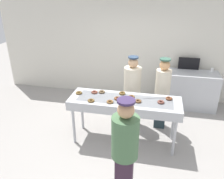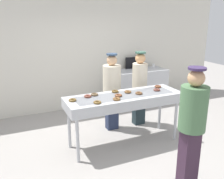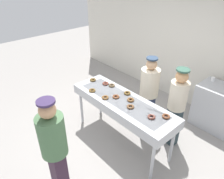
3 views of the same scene
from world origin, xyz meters
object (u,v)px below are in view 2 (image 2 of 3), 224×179
chocolate_donut_7 (73,100)px  menu_display (134,63)px  chocolate_donut_8 (139,93)px  prep_counter (138,87)px  worker_baker (112,87)px  paper_cup_1 (116,69)px  worker_assistant (140,85)px  customer_waiting (192,122)px  paper_cup_0 (153,65)px  chocolate_donut_2 (115,91)px  chocolate_donut_3 (97,102)px  chocolate_donut_9 (157,90)px  fryer_conveyor (124,100)px  chocolate_donut_10 (117,99)px  chocolate_donut_0 (128,92)px  chocolate_donut_5 (94,94)px  chocolate_donut_4 (88,96)px  chocolate_donut_1 (118,95)px  chocolate_donut_6 (158,86)px

chocolate_donut_7 → menu_display: (2.30, 2.03, 0.12)m
chocolate_donut_8 → prep_counter: size_ratio=0.09×
worker_baker → paper_cup_1: 1.44m
worker_assistant → menu_display: 1.56m
worker_assistant → customer_waiting: bearing=70.0°
chocolate_donut_7 → worker_baker: (1.01, 0.64, -0.05)m
prep_counter → paper_cup_0: bearing=18.1°
chocolate_donut_2 → chocolate_donut_3: same height
chocolate_donut_9 → paper_cup_1: 1.97m
customer_waiting → prep_counter: 3.54m
worker_assistant → chocolate_donut_3: bearing=26.6°
chocolate_donut_8 → fryer_conveyor: bearing=167.1°
chocolate_donut_10 → menu_display: (1.60, 2.28, 0.12)m
chocolate_donut_0 → worker_baker: worker_baker is taller
chocolate_donut_5 → chocolate_donut_10: size_ratio=1.00×
chocolate_donut_0 → chocolate_donut_3: bearing=-156.4°
chocolate_donut_0 → chocolate_donut_3: (-0.73, -0.32, 0.00)m
fryer_conveyor → prep_counter: (1.36, 1.82, -0.40)m
chocolate_donut_10 → worker_assistant: bearing=42.4°
chocolate_donut_5 → chocolate_donut_4: bearing=-163.0°
chocolate_donut_1 → chocolate_donut_10: 0.20m
chocolate_donut_4 → customer_waiting: customer_waiting is taller
chocolate_donut_9 → chocolate_donut_10: (-0.93, -0.18, 0.00)m
chocolate_donut_1 → paper_cup_0: 2.91m
chocolate_donut_0 → worker_baker: bearing=95.6°
chocolate_donut_3 → menu_display: bearing=49.6°
chocolate_donut_3 → chocolate_donut_2: bearing=39.9°
menu_display → chocolate_donut_9: bearing=-107.7°
chocolate_donut_4 → worker_baker: size_ratio=0.08×
fryer_conveyor → chocolate_donut_10: chocolate_donut_10 is taller
fryer_conveyor → chocolate_donut_0: chocolate_donut_0 is taller
chocolate_donut_9 → paper_cup_0: size_ratio=1.43×
chocolate_donut_4 → chocolate_donut_9: (1.33, -0.16, 0.00)m
chocolate_donut_6 → prep_counter: chocolate_donut_6 is taller
fryer_conveyor → worker_assistant: 0.98m
chocolate_donut_5 → chocolate_donut_8: (0.77, -0.26, 0.00)m
chocolate_donut_0 → paper_cup_0: paper_cup_0 is taller
chocolate_donut_1 → chocolate_donut_3: same height
chocolate_donut_1 → prep_counter: size_ratio=0.09×
chocolate_donut_6 → chocolate_donut_10: 1.14m
chocolate_donut_3 → customer_waiting: (0.84, -1.28, 0.02)m
chocolate_donut_7 → chocolate_donut_0: bearing=2.2°
chocolate_donut_1 → chocolate_donut_10: same height
prep_counter → customer_waiting: bearing=-108.6°
menu_display → chocolate_donut_5: bearing=-134.6°
chocolate_donut_2 → chocolate_donut_7: same height
paper_cup_1 → chocolate_donut_8: bearing=-103.5°
worker_assistant → paper_cup_1: bearing=-99.4°
fryer_conveyor → chocolate_donut_2: 0.26m
chocolate_donut_0 → chocolate_donut_1: size_ratio=1.00×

